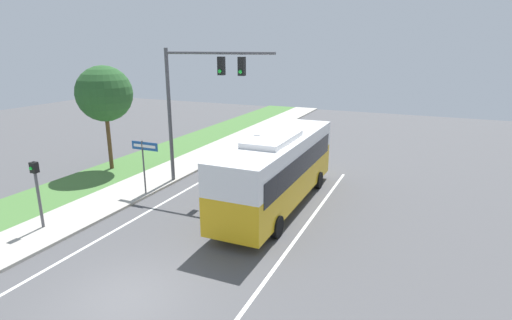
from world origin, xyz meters
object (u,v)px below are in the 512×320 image
(street_sign, at_px, (144,157))
(signal_gantry, at_px, (196,91))
(bus, at_px, (278,166))
(pedestrian_signal, at_px, (37,184))

(street_sign, bearing_deg, signal_gantry, 54.80)
(bus, xyz_separation_m, signal_gantry, (-4.95, 0.94, 3.23))
(bus, distance_m, street_sign, 6.81)
(pedestrian_signal, bearing_deg, street_sign, 74.08)
(pedestrian_signal, bearing_deg, bus, 38.67)
(bus, bearing_deg, pedestrian_signal, -141.33)
(signal_gantry, xyz_separation_m, street_sign, (-1.70, -2.41, -3.13))
(signal_gantry, bearing_deg, bus, -10.79)
(pedestrian_signal, height_order, street_sign, pedestrian_signal)
(signal_gantry, distance_m, pedestrian_signal, 8.65)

